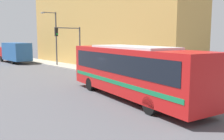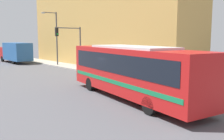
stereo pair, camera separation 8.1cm
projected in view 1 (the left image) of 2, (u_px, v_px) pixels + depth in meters
name	position (u px, v px, depth m)	size (l,w,h in m)	color
ground_plane	(123.00, 96.00, 16.39)	(120.00, 120.00, 0.00)	#515156
sidewalk	(55.00, 64.00, 35.13)	(2.82, 70.00, 0.14)	#A8A399
building_facade	(103.00, 18.00, 33.24)	(6.00, 27.38, 12.68)	tan
city_bus	(132.00, 69.00, 15.39)	(4.52, 11.66, 3.28)	red
delivery_truck	(14.00, 52.00, 37.17)	(2.36, 7.98, 2.98)	#265999
fire_hydrant	(127.00, 73.00, 23.20)	(0.22, 0.30, 0.71)	#999999
traffic_light_pole	(71.00, 40.00, 28.00)	(3.28, 0.35, 4.83)	#47474C
parking_meter	(92.00, 63.00, 27.10)	(0.14, 0.14, 1.36)	#47474C
street_lamp	(54.00, 34.00, 32.79)	(2.17, 0.28, 6.90)	#47474C
pedestrian_near_corner	(84.00, 60.00, 29.58)	(0.34, 0.34, 1.84)	#47382D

